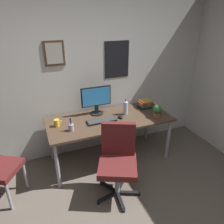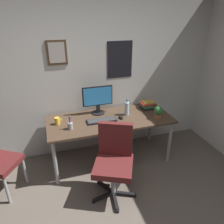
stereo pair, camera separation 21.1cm
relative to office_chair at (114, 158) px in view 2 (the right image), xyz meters
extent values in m
cube|color=silver|center=(-0.13, 1.14, 0.77)|extent=(4.40, 0.08, 2.60)
cube|color=#4C3823|center=(-0.49, 1.09, 1.12)|extent=(0.28, 0.02, 0.34)
cube|color=beige|center=(-0.49, 1.08, 1.12)|extent=(0.22, 0.00, 0.28)
cube|color=black|center=(0.44, 1.10, 0.96)|extent=(0.40, 0.01, 0.56)
cube|color=#4C3828|center=(0.15, 0.67, 0.18)|extent=(1.83, 0.78, 0.03)
cylinder|color=#9EA0A5|center=(-0.71, 0.34, -0.18)|extent=(0.05, 0.05, 0.70)
cylinder|color=#9EA0A5|center=(1.00, 0.34, -0.18)|extent=(0.05, 0.05, 0.70)
cylinder|color=#9EA0A5|center=(-0.71, 1.00, -0.18)|extent=(0.05, 0.05, 0.70)
cylinder|color=#9EA0A5|center=(1.00, 1.00, -0.18)|extent=(0.05, 0.05, 0.70)
cube|color=#591E1E|center=(-0.03, -0.07, -0.07)|extent=(0.61, 0.61, 0.08)
cube|color=#591E1E|center=(0.05, 0.11, 0.20)|extent=(0.41, 0.24, 0.45)
cylinder|color=#9EA0A5|center=(-0.03, -0.07, -0.32)|extent=(0.08, 0.08, 0.42)
cube|color=black|center=(0.09, -0.13, -0.49)|extent=(0.27, 0.15, 0.03)
cylinder|color=black|center=(0.22, -0.19, -0.51)|extent=(0.05, 0.05, 0.04)
cube|color=black|center=(0.06, 0.03, -0.49)|extent=(0.22, 0.23, 0.03)
cylinder|color=black|center=(0.16, 0.13, -0.51)|extent=(0.05, 0.05, 0.04)
cube|color=black|center=(-0.10, 0.05, -0.49)|extent=(0.17, 0.26, 0.03)
cylinder|color=black|center=(-0.17, 0.17, -0.51)|extent=(0.05, 0.05, 0.04)
cube|color=black|center=(-0.17, -0.10, -0.49)|extent=(0.28, 0.09, 0.03)
cylinder|color=black|center=(-0.31, -0.12, -0.51)|extent=(0.05, 0.05, 0.04)
cube|color=black|center=(-0.05, -0.21, -0.49)|extent=(0.07, 0.28, 0.03)
cylinder|color=black|center=(-0.07, -0.35, -0.51)|extent=(0.05, 0.05, 0.04)
cube|color=#591E1E|center=(-1.36, 0.43, -0.09)|extent=(0.58, 0.58, 0.07)
cylinder|color=#9EA0A5|center=(-1.30, 0.18, -0.33)|extent=(0.05, 0.05, 0.41)
cylinder|color=#9EA0A5|center=(-1.12, 0.49, -0.33)|extent=(0.05, 0.05, 0.41)
cylinder|color=#9EA0A5|center=(-1.42, 0.68, -0.33)|extent=(0.05, 0.05, 0.41)
cylinder|color=black|center=(0.02, 0.90, 0.21)|extent=(0.20, 0.20, 0.01)
cube|color=black|center=(0.02, 0.90, 0.27)|extent=(0.05, 0.04, 0.12)
cube|color=black|center=(0.02, 0.90, 0.48)|extent=(0.46, 0.02, 0.30)
cube|color=#338CD8|center=(0.02, 0.88, 0.48)|extent=(0.43, 0.00, 0.27)
cube|color=black|center=(0.01, 0.62, 0.21)|extent=(0.43, 0.15, 0.02)
cube|color=#38383A|center=(0.01, 0.62, 0.22)|extent=(0.41, 0.13, 0.00)
ellipsoid|color=black|center=(0.31, 0.62, 0.22)|extent=(0.06, 0.11, 0.04)
cylinder|color=silver|center=(0.43, 0.72, 0.30)|extent=(0.07, 0.07, 0.20)
cylinder|color=silver|center=(0.43, 0.72, 0.42)|extent=(0.03, 0.03, 0.04)
cylinder|color=#2659B2|center=(0.43, 0.72, 0.44)|extent=(0.03, 0.03, 0.01)
cylinder|color=yellow|center=(-0.61, 0.71, 0.25)|extent=(0.07, 0.07, 0.10)
torus|color=yellow|center=(-0.56, 0.71, 0.26)|extent=(0.05, 0.01, 0.05)
cylinder|color=brown|center=(0.82, 0.46, 0.24)|extent=(0.11, 0.11, 0.07)
sphere|color=#2D6B33|center=(0.82, 0.46, 0.33)|extent=(0.13, 0.13, 0.13)
ellipsoid|color=#287A38|center=(0.79, 0.48, 0.33)|extent=(0.07, 0.08, 0.02)
ellipsoid|color=#287A38|center=(0.85, 0.48, 0.35)|extent=(0.07, 0.08, 0.02)
ellipsoid|color=#287A38|center=(0.80, 0.43, 0.34)|extent=(0.08, 0.07, 0.02)
cylinder|color=#9EA0A5|center=(-0.45, 0.52, 0.25)|extent=(0.07, 0.07, 0.09)
cylinder|color=#263FBF|center=(-0.46, 0.52, 0.32)|extent=(0.01, 0.01, 0.13)
cylinder|color=red|center=(-0.45, 0.53, 0.32)|extent=(0.01, 0.01, 0.13)
cylinder|color=black|center=(-0.46, 0.52, 0.32)|extent=(0.01, 0.01, 0.13)
cylinder|color=#9EA0A5|center=(-0.44, 0.52, 0.33)|extent=(0.01, 0.03, 0.14)
cylinder|color=#9EA0A5|center=(-0.46, 0.52, 0.33)|extent=(0.01, 0.02, 0.14)
cube|color=black|center=(0.83, 0.82, 0.21)|extent=(0.21, 0.15, 0.02)
cube|color=#33723F|center=(0.85, 0.84, 0.23)|extent=(0.19, 0.14, 0.02)
cube|color=gray|center=(0.83, 0.85, 0.26)|extent=(0.16, 0.13, 0.03)
cube|color=#B22D28|center=(0.83, 0.84, 0.29)|extent=(0.20, 0.16, 0.03)
cube|color=gold|center=(0.85, 0.84, 0.31)|extent=(0.17, 0.16, 0.02)
camera|label=1|loc=(-0.86, -1.97, 1.64)|focal=34.38mm
camera|label=2|loc=(-0.67, -2.04, 1.64)|focal=34.38mm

